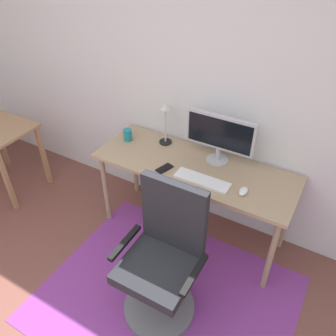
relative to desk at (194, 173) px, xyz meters
The scene contains 10 objects.
wall_back 0.76m from the desk, 124.40° to the left, with size 6.00×0.10×2.60m, color silver.
area_rug 1.00m from the desk, 78.02° to the right, with size 1.86×1.49×0.01m, color #823587.
desk is the anchor object (origin of this frame).
monitor 0.38m from the desk, 49.91° to the left, with size 0.56×0.18×0.41m.
keyboard 0.22m from the desk, 46.89° to the right, with size 0.43×0.13×0.02m, color white.
computer_mouse 0.48m from the desk, 15.36° to the right, with size 0.06×0.10×0.03m, color white.
coffee_cup 0.70m from the desk, behind, with size 0.08×0.08×0.10m, color teal.
cell_phone 0.26m from the desk, 139.54° to the right, with size 0.07×0.14×0.01m, color black.
desk_lamp 0.54m from the desk, 154.23° to the left, with size 0.11×0.11×0.39m.
office_chair 0.81m from the desk, 78.62° to the right, with size 0.57×0.52×1.08m.
Camera 1 is at (1.17, -0.19, 2.39)m, focal length 36.58 mm.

